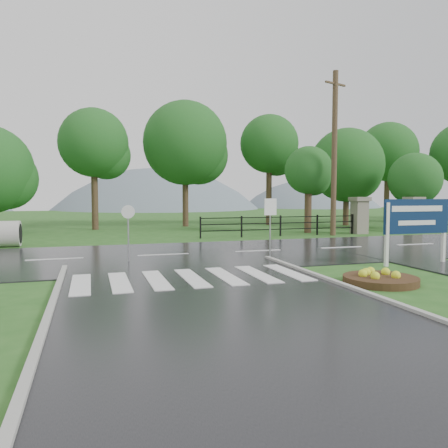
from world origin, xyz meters
name	(u,v)px	position (x,y,z in m)	size (l,w,h in m)	color
ground	(255,334)	(0.00, 0.00, 0.00)	(120.00, 120.00, 0.00)	#26581D
main_road	(163,256)	(0.00, 10.00, 0.00)	(90.00, 8.00, 0.04)	black
crosswalk	(192,278)	(0.00, 5.00, 0.06)	(6.50, 2.80, 0.02)	silver
pillar_west	(359,214)	(13.00, 16.00, 1.18)	(1.00, 1.00, 2.24)	gray
pillar_east	(414,214)	(17.00, 16.00, 1.18)	(1.00, 1.00, 2.24)	gray
fence_west	(280,224)	(7.75, 16.00, 0.72)	(9.58, 0.08, 1.20)	black
hills	(132,303)	(3.49, 65.00, -15.54)	(102.00, 48.00, 48.00)	slate
treeline	(146,228)	(1.00, 24.00, 0.00)	(83.20, 5.20, 10.00)	#19511B
estate_billboard	(416,220)	(7.97, 5.33, 1.55)	(2.58, 0.12, 2.26)	silver
flower_bed	(380,278)	(4.80, 2.97, 0.15)	(1.99, 1.99, 0.40)	#332111
reg_sign_small	(270,217)	(3.66, 7.92, 1.59)	(0.50, 0.08, 2.27)	#939399
reg_sign_round	(128,226)	(-1.45, 8.67, 1.31)	(0.46, 0.15, 2.05)	#939399
utility_pole_east	(334,153)	(10.88, 15.50, 4.82)	(1.63, 0.65, 9.48)	#473523
entrance_tree_left	(309,171)	(10.30, 17.50, 3.85)	(2.97, 2.97, 5.39)	#3D2B1C
entrance_tree_right	(415,179)	(18.30, 17.50, 3.40)	(3.54, 3.54, 5.20)	#3D2B1C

